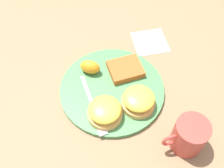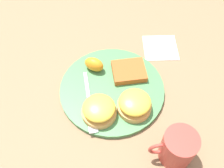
{
  "view_description": "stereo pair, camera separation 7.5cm",
  "coord_description": "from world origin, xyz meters",
  "views": [
    {
      "loc": [
        0.12,
        0.41,
        0.65
      ],
      "look_at": [
        0.0,
        0.0,
        0.03
      ],
      "focal_mm": 42.0,
      "sensor_mm": 36.0,
      "label": 1
    },
    {
      "loc": [
        0.04,
        0.42,
        0.65
      ],
      "look_at": [
        0.0,
        0.0,
        0.03
      ],
      "focal_mm": 42.0,
      "sensor_mm": 36.0,
      "label": 2
    }
  ],
  "objects": [
    {
      "name": "sandwich_benedict_left",
      "position": [
        0.04,
        0.08,
        0.04
      ],
      "size": [
        0.09,
        0.09,
        0.05
      ],
      "color": "tan",
      "rests_on": "plate"
    },
    {
      "name": "orange_wedge",
      "position": [
        0.05,
        -0.08,
        0.04
      ],
      "size": [
        0.07,
        0.06,
        0.04
      ],
      "primitive_type": "ellipsoid",
      "rotation": [
        0.0,
        0.0,
        5.74
      ],
      "color": "orange",
      "rests_on": "plate"
    },
    {
      "name": "plate",
      "position": [
        0.0,
        0.0,
        0.01
      ],
      "size": [
        0.31,
        0.31,
        0.01
      ],
      "primitive_type": "cylinder",
      "color": "#47844C",
      "rests_on": "ground_plane"
    },
    {
      "name": "fork",
      "position": [
        0.07,
        0.05,
        0.02
      ],
      "size": [
        0.03,
        0.2,
        0.0
      ],
      "color": "silver",
      "rests_on": "plate"
    },
    {
      "name": "sandwich_benedict_right",
      "position": [
        -0.05,
        0.07,
        0.04
      ],
      "size": [
        0.09,
        0.09,
        0.05
      ],
      "color": "tan",
      "rests_on": "plate"
    },
    {
      "name": "ground_plane",
      "position": [
        0.0,
        0.0,
        0.0
      ],
      "size": [
        1.1,
        1.1,
        0.0
      ],
      "primitive_type": "plane",
      "color": "#846647"
    },
    {
      "name": "napkin",
      "position": [
        -0.18,
        -0.15,
        0.0
      ],
      "size": [
        0.12,
        0.12,
        0.0
      ],
      "primitive_type": "cube",
      "rotation": [
        0.0,
        0.0,
        -0.08
      ],
      "color": "white",
      "rests_on": "ground_plane"
    },
    {
      "name": "cup",
      "position": [
        -0.14,
        0.21,
        0.05
      ],
      "size": [
        0.11,
        0.08,
        0.1
      ],
      "color": "#B23D33",
      "rests_on": "ground_plane"
    },
    {
      "name": "hashbrown_patty",
      "position": [
        -0.06,
        -0.05,
        0.02
      ],
      "size": [
        0.1,
        0.09,
        0.02
      ],
      "primitive_type": "cube",
      "rotation": [
        0.0,
        0.0,
        0.04
      ],
      "color": "#B45424",
      "rests_on": "plate"
    }
  ]
}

